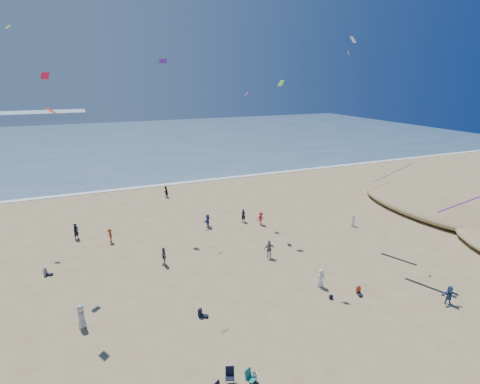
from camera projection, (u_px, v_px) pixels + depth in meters
name	position (u px, v px, depth m)	size (l,w,h in m)	color
ocean	(113.00, 142.00, 105.51)	(220.00, 100.00, 0.06)	#476B84
surf_line	(141.00, 187.00, 61.53)	(220.00, 1.20, 0.08)	white
standing_flyers	(231.00, 254.00, 36.42)	(31.66, 45.59, 1.86)	white
seated_group	(235.00, 321.00, 27.06)	(25.17, 24.70, 0.84)	white
chair_cluster	(234.00, 382.00, 21.54)	(2.82, 1.60, 1.00)	black
navy_bag	(331.00, 297.00, 30.48)	(0.28, 0.18, 0.34)	black
kites_aloft	(297.00, 102.00, 33.28)	(41.27, 36.46, 29.74)	#F667C4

